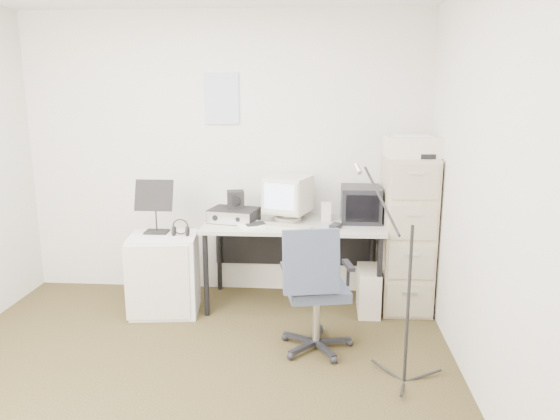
# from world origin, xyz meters

# --- Properties ---
(floor) EXTENTS (3.60, 3.60, 0.01)m
(floor) POSITION_xyz_m (0.00, 0.00, -0.01)
(floor) COLOR #2E2714
(floor) RESTS_ON ground
(wall_back) EXTENTS (3.60, 0.02, 2.50)m
(wall_back) POSITION_xyz_m (0.00, 1.80, 1.25)
(wall_back) COLOR beige
(wall_back) RESTS_ON ground
(wall_right) EXTENTS (0.02, 3.60, 2.50)m
(wall_right) POSITION_xyz_m (1.80, 0.00, 1.25)
(wall_right) COLOR beige
(wall_right) RESTS_ON ground
(wall_calendar) EXTENTS (0.30, 0.02, 0.44)m
(wall_calendar) POSITION_xyz_m (-0.02, 1.79, 1.75)
(wall_calendar) COLOR white
(wall_calendar) RESTS_ON wall_back
(filing_cabinet) EXTENTS (0.40, 0.60, 1.30)m
(filing_cabinet) POSITION_xyz_m (1.58, 1.48, 0.65)
(filing_cabinet) COLOR beige
(filing_cabinet) RESTS_ON floor
(printer) EXTENTS (0.44, 0.32, 0.16)m
(printer) POSITION_xyz_m (1.58, 1.41, 1.38)
(printer) COLOR silver
(printer) RESTS_ON filing_cabinet
(desk) EXTENTS (1.50, 0.70, 0.73)m
(desk) POSITION_xyz_m (0.63, 1.45, 0.36)
(desk) COLOR #ABABAB
(desk) RESTS_ON floor
(crt_monitor) EXTENTS (0.44, 0.45, 0.38)m
(crt_monitor) POSITION_xyz_m (0.58, 1.55, 0.92)
(crt_monitor) COLOR silver
(crt_monitor) RESTS_ON desk
(crt_tv) EXTENTS (0.33, 0.35, 0.30)m
(crt_tv) POSITION_xyz_m (1.20, 1.54, 0.88)
(crt_tv) COLOR black
(crt_tv) RESTS_ON desk
(desk_speaker) EXTENTS (0.08, 0.08, 0.16)m
(desk_speaker) POSITION_xyz_m (0.90, 1.54, 0.81)
(desk_speaker) COLOR beige
(desk_speaker) RESTS_ON desk
(keyboard) EXTENTS (0.43, 0.26, 0.02)m
(keyboard) POSITION_xyz_m (0.58, 1.25, 0.74)
(keyboard) COLOR silver
(keyboard) RESTS_ON desk
(mouse) EXTENTS (0.11, 0.14, 0.04)m
(mouse) POSITION_xyz_m (0.98, 1.28, 0.75)
(mouse) COLOR black
(mouse) RESTS_ON desk
(radio_receiver) EXTENTS (0.44, 0.36, 0.11)m
(radio_receiver) POSITION_xyz_m (0.12, 1.45, 0.79)
(radio_receiver) COLOR black
(radio_receiver) RESTS_ON desk
(radio_speaker) EXTENTS (0.17, 0.16, 0.14)m
(radio_speaker) POSITION_xyz_m (0.13, 1.51, 0.91)
(radio_speaker) COLOR black
(radio_speaker) RESTS_ON radio_receiver
(papers) EXTENTS (0.28, 0.32, 0.02)m
(papers) POSITION_xyz_m (0.28, 1.29, 0.74)
(papers) COLOR white
(papers) RESTS_ON desk
(pc_tower) EXTENTS (0.18, 0.40, 0.37)m
(pc_tower) POSITION_xyz_m (1.27, 1.32, 0.19)
(pc_tower) COLOR silver
(pc_tower) RESTS_ON floor
(office_chair) EXTENTS (0.64, 0.64, 0.94)m
(office_chair) POSITION_xyz_m (0.83, 0.63, 0.47)
(office_chair) COLOR #404A59
(office_chair) RESTS_ON floor
(side_cart) EXTENTS (0.58, 0.49, 0.67)m
(side_cart) POSITION_xyz_m (-0.43, 1.20, 0.33)
(side_cart) COLOR silver
(side_cart) RESTS_ON floor
(music_stand) EXTENTS (0.34, 0.23, 0.46)m
(music_stand) POSITION_xyz_m (-0.50, 1.28, 0.89)
(music_stand) COLOR black
(music_stand) RESTS_ON side_cart
(headphones) EXTENTS (0.17, 0.17, 0.03)m
(headphones) POSITION_xyz_m (-0.28, 1.21, 0.71)
(headphones) COLOR black
(headphones) RESTS_ON side_cart
(mic_stand) EXTENTS (0.03, 0.03, 1.36)m
(mic_stand) POSITION_xyz_m (1.40, 0.21, 0.68)
(mic_stand) COLOR black
(mic_stand) RESTS_ON floor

